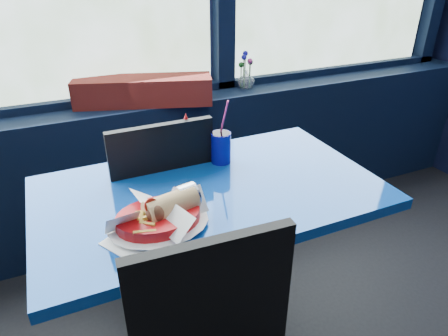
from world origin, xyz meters
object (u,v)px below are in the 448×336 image
(planter_box, at_px, (144,91))
(food_basket, at_px, (160,216))
(chair_near_back, at_px, (159,201))
(soda_cup, at_px, (221,147))
(flower_vase, at_px, (246,77))
(ketchup_bottle, at_px, (187,142))
(near_table, at_px, (211,229))

(planter_box, relative_size, food_basket, 2.25)
(chair_near_back, relative_size, soda_cup, 3.56)
(flower_vase, distance_m, soda_cup, 0.85)
(chair_near_back, xyz_separation_m, ketchup_bottle, (0.11, -0.10, 0.30))
(flower_vase, height_order, soda_cup, soda_cup)
(near_table, height_order, soda_cup, soda_cup)
(soda_cup, bearing_deg, ketchup_bottle, 159.45)
(near_table, height_order, ketchup_bottle, ketchup_bottle)
(chair_near_back, height_order, flower_vase, flower_vase)
(chair_near_back, xyz_separation_m, food_basket, (-0.11, -0.47, 0.25))
(flower_vase, bearing_deg, food_basket, -128.27)
(ketchup_bottle, xyz_separation_m, soda_cup, (0.12, -0.05, -0.03))
(soda_cup, bearing_deg, chair_near_back, 146.84)
(chair_near_back, relative_size, food_basket, 3.06)
(near_table, distance_m, chair_near_back, 0.34)
(near_table, bearing_deg, food_basket, -146.49)
(near_table, relative_size, planter_box, 1.74)
(food_basket, bearing_deg, planter_box, 90.80)
(flower_vase, bearing_deg, soda_cup, -123.50)
(near_table, distance_m, flower_vase, 1.09)
(near_table, xyz_separation_m, ketchup_bottle, (-0.01, 0.21, 0.27))
(chair_near_back, height_order, ketchup_bottle, ketchup_bottle)
(food_basket, xyz_separation_m, soda_cup, (0.34, 0.32, 0.03))
(planter_box, xyz_separation_m, ketchup_bottle, (0.01, -0.63, -0.03))
(flower_vase, bearing_deg, chair_near_back, -141.34)
(chair_near_back, bearing_deg, food_basket, 76.54)
(ketchup_bottle, bearing_deg, near_table, -88.07)
(planter_box, xyz_separation_m, soda_cup, (0.13, -0.67, -0.05))
(food_basket, distance_m, soda_cup, 0.47)
(near_table, bearing_deg, soda_cup, 55.48)
(planter_box, bearing_deg, ketchup_bottle, -71.24)
(chair_near_back, xyz_separation_m, soda_cup, (0.23, -0.15, 0.28))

